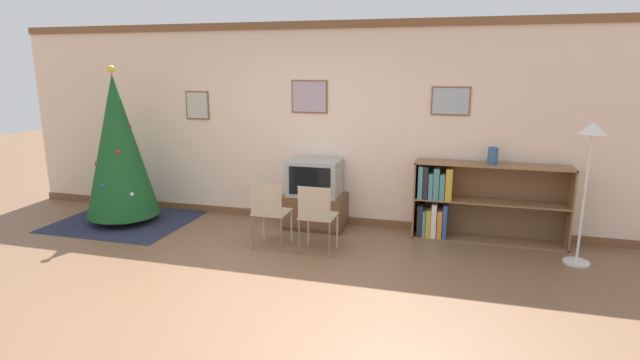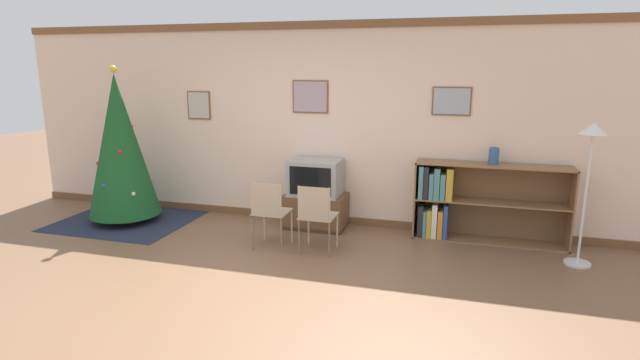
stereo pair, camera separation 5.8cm
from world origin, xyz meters
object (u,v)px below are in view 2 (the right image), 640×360
(bookshelf, at_px, (462,202))
(vase, at_px, (494,156))
(television, at_px, (315,177))
(folding_chair_right, at_px, (316,215))
(standing_lamp, at_px, (590,157))
(christmas_tree, at_px, (120,146))
(tv_console, at_px, (316,211))
(folding_chair_left, at_px, (269,211))

(bookshelf, relative_size, vase, 8.82)
(television, relative_size, bookshelf, 0.37)
(folding_chair_right, distance_m, standing_lamp, 2.98)
(christmas_tree, xyz_separation_m, tv_console, (2.64, 0.47, -0.84))
(folding_chair_right, xyz_separation_m, standing_lamp, (2.85, 0.50, 0.73))
(christmas_tree, bearing_deg, folding_chair_right, -8.73)
(standing_lamp, bearing_deg, television, 172.32)
(christmas_tree, height_order, vase, christmas_tree)
(television, bearing_deg, standing_lamp, -7.68)
(christmas_tree, bearing_deg, folding_chair_left, -10.83)
(tv_console, relative_size, standing_lamp, 0.52)
(bookshelf, bearing_deg, folding_chair_left, -155.07)
(television, distance_m, folding_chair_left, 0.99)
(vase, bearing_deg, standing_lamp, -29.42)
(folding_chair_left, xyz_separation_m, vase, (2.50, 1.02, 0.61))
(folding_chair_right, bearing_deg, tv_console, 107.34)
(folding_chair_left, bearing_deg, christmas_tree, 169.17)
(tv_console, bearing_deg, standing_lamp, -7.72)
(christmas_tree, xyz_separation_m, folding_chair_right, (2.93, -0.45, -0.59))
(bookshelf, bearing_deg, folding_chair_right, -147.66)
(television, relative_size, standing_lamp, 0.43)
(folding_chair_left, distance_m, vase, 2.77)
(folding_chair_right, distance_m, vase, 2.26)
(television, bearing_deg, tv_console, 90.00)
(television, distance_m, vase, 2.25)
(christmas_tree, relative_size, bookshelf, 1.16)
(television, xyz_separation_m, folding_chair_left, (-0.29, -0.92, -0.22))
(tv_console, bearing_deg, vase, 2.51)
(christmas_tree, distance_m, vase, 4.89)
(folding_chair_right, height_order, bookshelf, bookshelf)
(folding_chair_left, bearing_deg, standing_lamp, 8.28)
(television, height_order, standing_lamp, standing_lamp)
(tv_console, xyz_separation_m, television, (-0.00, -0.00, 0.46))
(bookshelf, relative_size, standing_lamp, 1.17)
(christmas_tree, height_order, folding_chair_left, christmas_tree)
(christmas_tree, height_order, television, christmas_tree)
(christmas_tree, distance_m, bookshelf, 4.60)
(christmas_tree, distance_m, television, 2.71)
(tv_console, xyz_separation_m, folding_chair_right, (0.29, -0.92, 0.24))
(television, xyz_separation_m, bookshelf, (1.88, 0.09, -0.21))
(christmas_tree, xyz_separation_m, vase, (4.85, 0.57, 0.01))
(standing_lamp, bearing_deg, folding_chair_left, -171.72)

